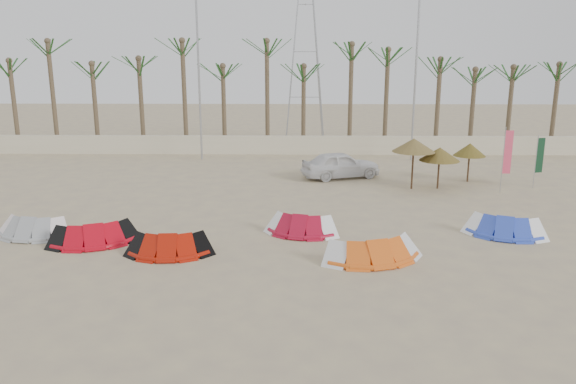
{
  "coord_description": "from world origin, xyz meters",
  "views": [
    {
      "loc": [
        0.36,
        -16.96,
        7.12
      ],
      "look_at": [
        0.0,
        6.0,
        1.3
      ],
      "focal_mm": 35.0,
      "sensor_mm": 36.0,
      "label": 1
    }
  ],
  "objects_px": {
    "kite_grey": "(35,225)",
    "kite_red_left": "(97,231)",
    "kite_red_mid": "(171,242)",
    "kite_red_right": "(301,223)",
    "parasol_mid": "(440,154)",
    "parasol_right": "(470,150)",
    "car": "(341,165)",
    "kite_orange": "(372,246)",
    "parasol_left": "(414,145)",
    "kite_blue": "(502,224)"
  },
  "relations": [
    {
      "from": "kite_grey",
      "to": "parasol_mid",
      "type": "bearing_deg",
      "value": 24.12
    },
    {
      "from": "kite_red_right",
      "to": "kite_orange",
      "type": "xyz_separation_m",
      "value": [
        2.5,
        -2.79,
        0.0
      ]
    },
    {
      "from": "kite_red_left",
      "to": "kite_red_right",
      "type": "distance_m",
      "value": 7.89
    },
    {
      "from": "parasol_left",
      "to": "parasol_right",
      "type": "xyz_separation_m",
      "value": [
        3.45,
        1.72,
        -0.53
      ]
    },
    {
      "from": "kite_red_left",
      "to": "parasol_right",
      "type": "distance_m",
      "value": 20.11
    },
    {
      "from": "parasol_left",
      "to": "parasol_mid",
      "type": "bearing_deg",
      "value": 3.31
    },
    {
      "from": "parasol_mid",
      "to": "car",
      "type": "distance_m",
      "value": 5.66
    },
    {
      "from": "kite_red_left",
      "to": "kite_red_mid",
      "type": "distance_m",
      "value": 3.29
    },
    {
      "from": "kite_orange",
      "to": "parasol_left",
      "type": "height_order",
      "value": "parasol_left"
    },
    {
      "from": "kite_red_mid",
      "to": "parasol_right",
      "type": "height_order",
      "value": "parasol_right"
    },
    {
      "from": "kite_orange",
      "to": "parasol_mid",
      "type": "distance_m",
      "value": 11.45
    },
    {
      "from": "parasol_left",
      "to": "parasol_mid",
      "type": "distance_m",
      "value": 1.48
    },
    {
      "from": "kite_red_left",
      "to": "car",
      "type": "bearing_deg",
      "value": 48.02
    },
    {
      "from": "kite_red_right",
      "to": "kite_blue",
      "type": "xyz_separation_m",
      "value": [
        8.0,
        -0.08,
        0.0
      ]
    },
    {
      "from": "kite_orange",
      "to": "car",
      "type": "bearing_deg",
      "value": 90.68
    },
    {
      "from": "car",
      "to": "parasol_left",
      "type": "bearing_deg",
      "value": -144.44
    },
    {
      "from": "car",
      "to": "parasol_mid",
      "type": "bearing_deg",
      "value": -135.24
    },
    {
      "from": "kite_red_mid",
      "to": "kite_orange",
      "type": "relative_size",
      "value": 0.82
    },
    {
      "from": "kite_grey",
      "to": "kite_red_right",
      "type": "distance_m",
      "value": 10.54
    },
    {
      "from": "parasol_mid",
      "to": "kite_grey",
      "type": "bearing_deg",
      "value": -155.88
    },
    {
      "from": "kite_red_left",
      "to": "kite_grey",
      "type": "bearing_deg",
      "value": 164.24
    },
    {
      "from": "kite_red_left",
      "to": "car",
      "type": "xyz_separation_m",
      "value": [
        10.14,
        11.28,
        0.34
      ]
    },
    {
      "from": "kite_red_right",
      "to": "kite_grey",
      "type": "bearing_deg",
      "value": -177.38
    },
    {
      "from": "parasol_right",
      "to": "kite_red_left",
      "type": "bearing_deg",
      "value": -148.78
    },
    {
      "from": "parasol_left",
      "to": "kite_orange",
      "type": "bearing_deg",
      "value": -108.44
    },
    {
      "from": "parasol_mid",
      "to": "car",
      "type": "xyz_separation_m",
      "value": [
        -4.95,
        2.52,
        -1.09
      ]
    },
    {
      "from": "kite_red_right",
      "to": "parasol_mid",
      "type": "relative_size",
      "value": 1.44
    },
    {
      "from": "kite_blue",
      "to": "parasol_mid",
      "type": "height_order",
      "value": "parasol_mid"
    },
    {
      "from": "parasol_right",
      "to": "car",
      "type": "bearing_deg",
      "value": 172.86
    },
    {
      "from": "parasol_right",
      "to": "parasol_mid",
      "type": "bearing_deg",
      "value": -141.41
    },
    {
      "from": "kite_red_right",
      "to": "kite_blue",
      "type": "height_order",
      "value": "same"
    },
    {
      "from": "parasol_left",
      "to": "parasol_right",
      "type": "distance_m",
      "value": 3.89
    },
    {
      "from": "kite_red_mid",
      "to": "parasol_mid",
      "type": "relative_size",
      "value": 1.41
    },
    {
      "from": "kite_orange",
      "to": "parasol_left",
      "type": "distance_m",
      "value": 10.93
    },
    {
      "from": "kite_grey",
      "to": "kite_red_left",
      "type": "xyz_separation_m",
      "value": [
        2.73,
        -0.77,
        0.0
      ]
    },
    {
      "from": "kite_red_left",
      "to": "kite_orange",
      "type": "xyz_separation_m",
      "value": [
        10.3,
        -1.54,
        0.0
      ]
    },
    {
      "from": "kite_red_right",
      "to": "kite_blue",
      "type": "bearing_deg",
      "value": -0.56
    },
    {
      "from": "kite_grey",
      "to": "kite_red_mid",
      "type": "bearing_deg",
      "value": -18.21
    },
    {
      "from": "kite_orange",
      "to": "car",
      "type": "xyz_separation_m",
      "value": [
        -0.15,
        12.82,
        0.34
      ]
    },
    {
      "from": "kite_grey",
      "to": "parasol_right",
      "type": "distance_m",
      "value": 22.14
    },
    {
      "from": "kite_red_mid",
      "to": "car",
      "type": "xyz_separation_m",
      "value": [
        7.06,
        12.42,
        0.34
      ]
    },
    {
      "from": "parasol_right",
      "to": "car",
      "type": "distance_m",
      "value": 7.14
    },
    {
      "from": "parasol_mid",
      "to": "parasol_right",
      "type": "height_order",
      "value": "parasol_mid"
    },
    {
      "from": "kite_orange",
      "to": "car",
      "type": "height_order",
      "value": "car"
    },
    {
      "from": "kite_blue",
      "to": "car",
      "type": "xyz_separation_m",
      "value": [
        -5.65,
        10.1,
        0.34
      ]
    },
    {
      "from": "kite_blue",
      "to": "parasol_right",
      "type": "height_order",
      "value": "parasol_right"
    },
    {
      "from": "kite_red_left",
      "to": "kite_blue",
      "type": "relative_size",
      "value": 1.06
    },
    {
      "from": "kite_red_mid",
      "to": "kite_red_right",
      "type": "height_order",
      "value": "same"
    },
    {
      "from": "kite_red_left",
      "to": "parasol_mid",
      "type": "relative_size",
      "value": 1.64
    },
    {
      "from": "kite_orange",
      "to": "kite_red_right",
      "type": "bearing_deg",
      "value": 131.87
    }
  ]
}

